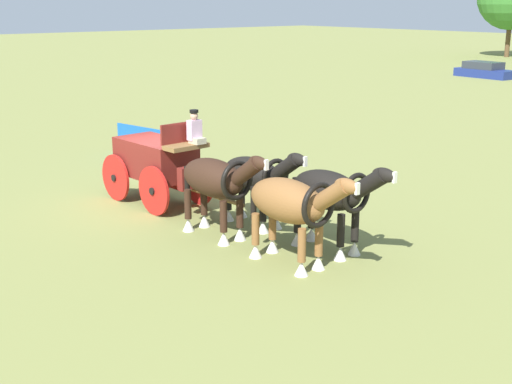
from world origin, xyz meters
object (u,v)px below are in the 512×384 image
Objects in this scene: draft_horse_rear_near at (256,177)px; draft_horse_lead_off at (291,204)px; parked_vehicle_a at (484,71)px; show_wagon at (159,161)px; draft_horse_rear_off at (216,181)px; draft_horse_lead_near at (331,194)px.

draft_horse_rear_near is 2.89m from draft_horse_lead_off.
parked_vehicle_a is at bearing 114.60° from draft_horse_rear_near.
show_wagon is 1.18× the size of parked_vehicle_a.
show_wagon is 1.84× the size of draft_horse_rear_near.
draft_horse_rear_off is 0.98× the size of draft_horse_lead_off.
draft_horse_rear_off is at bearing -150.89° from draft_horse_lead_near.
draft_horse_lead_near is at bearing 92.14° from draft_horse_lead_off.
draft_horse_lead_off is (2.64, -1.18, 0.09)m from draft_horse_rear_near.
draft_horse_lead_off reaches higher than parked_vehicle_a.
draft_horse_rear_off is 0.66× the size of parked_vehicle_a.
draft_horse_rear_near is at bearing 13.16° from show_wagon.
draft_horse_rear_off is at bearing -88.08° from draft_horse_rear_near.
show_wagon is 6.08m from draft_horse_lead_near.
draft_horse_rear_off is at bearing -8.19° from show_wagon.
draft_horse_rear_off is at bearing -177.40° from draft_horse_lead_off.
draft_horse_lead_near is 42.00m from parked_vehicle_a.
draft_horse_lead_near reaches higher than draft_horse_rear_near.
draft_horse_lead_off reaches higher than draft_horse_lead_near.
draft_horse_rear_off reaches higher than draft_horse_rear_near.
draft_horse_lead_off is at bearing -24.14° from draft_horse_rear_near.
show_wagon is at bearing -166.84° from draft_horse_rear_near.
draft_horse_rear_near is 1.31m from draft_horse_rear_off.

